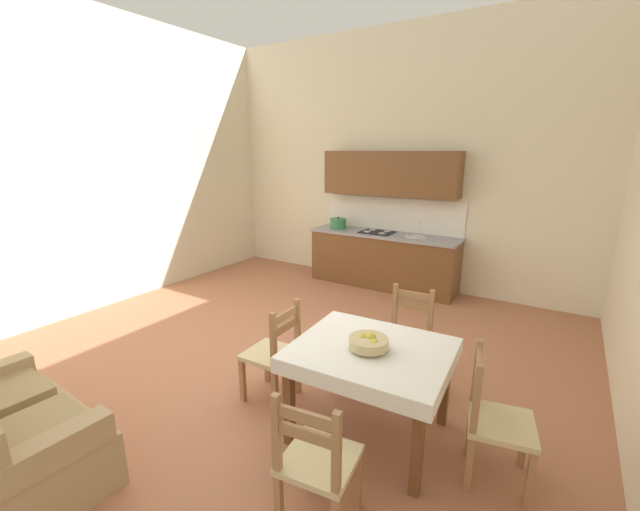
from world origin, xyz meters
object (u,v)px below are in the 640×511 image
Objects in this scene: dining_table at (371,364)px; small_couch at (9,438)px; dining_chair_tv_side at (274,354)px; kitchen_cabinetry at (384,235)px; dining_chair_window_side at (495,421)px; dining_chair_camera_side at (317,463)px; dining_chair_kitchen_side at (407,339)px; fruit_bowl at (369,342)px.

small_couch reaches higher than dining_table.
kitchen_cabinetry is at bearing 97.24° from dining_chair_tv_side.
dining_chair_tv_side is at bearing -177.73° from dining_chair_window_side.
dining_chair_window_side is 3.31m from small_couch.
dining_table is (1.38, -3.45, -0.24)m from kitchen_cabinetry.
dining_chair_window_side is at bearing 2.27° from dining_chair_tv_side.
dining_chair_camera_side is 0.64× the size of small_couch.
dining_chair_window_side and dining_chair_kitchen_side have the same top height.
dining_chair_kitchen_side is 3.21m from small_couch.
dining_table is 1.31× the size of dining_chair_tv_side.
small_couch is at bearing -138.47° from fruit_bowl.
fruit_bowl is at bearing 41.53° from small_couch.
kitchen_cabinetry is at bearing 117.77° from dining_chair_kitchen_side.
dining_chair_camera_side is at bearing -130.59° from dining_chair_window_side.
dining_chair_tv_side reaches higher than fruit_bowl.
kitchen_cabinetry reaches higher than dining_chair_window_side.
kitchen_cabinetry is 3.53m from dining_chair_tv_side.
fruit_bowl is (-0.01, -0.04, 0.20)m from dining_table.
small_couch is (-2.80, -1.76, -0.13)m from dining_chair_window_side.
small_couch is 4.86× the size of fruit_bowl.
dining_chair_window_side is at bearing 2.77° from dining_table.
dining_chair_tv_side is (-0.91, -0.92, 0.00)m from dining_chair_kitchen_side.
small_couch is at bearing -137.88° from dining_table.
dining_chair_kitchen_side reaches higher than small_couch.
kitchen_cabinetry is 4.61m from dining_chair_camera_side.
dining_chair_kitchen_side and dining_chair_tv_side have the same top height.
kitchen_cabinetry is 2.63× the size of dining_chair_camera_side.
dining_chair_kitchen_side is at bearing 54.37° from small_couch.
small_couch is at bearing -95.75° from kitchen_cabinetry.
dining_chair_kitchen_side is 0.64× the size of small_couch.
dining_chair_camera_side reaches higher than fruit_bowl.
dining_chair_camera_side is at bearing -84.78° from dining_table.
dining_chair_window_side reaches higher than small_couch.
dining_chair_camera_side reaches higher than small_couch.
dining_chair_tv_side is at bearing 139.14° from dining_chair_camera_side.
small_couch is at bearing -125.63° from dining_chair_kitchen_side.
kitchen_cabinetry is 2.63× the size of dining_chair_kitchen_side.
dining_table is 0.84× the size of small_couch.
dining_chair_window_side is (0.90, 0.04, -0.18)m from dining_table.
fruit_bowl is (0.93, -0.01, 0.37)m from dining_chair_tv_side.
dining_chair_camera_side is at bearing -84.07° from fruit_bowl.
fruit_bowl reaches higher than dining_table.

